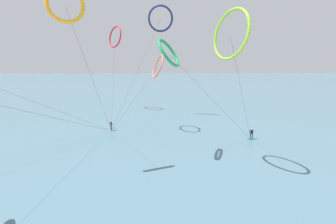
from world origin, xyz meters
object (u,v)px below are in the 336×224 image
at_px(surfer_ivory, 111,126).
at_px(kite_coral, 158,66).
at_px(kite_emerald, 169,53).
at_px(kite_navy, 160,19).
at_px(kite_amber, 65,5).
at_px(surfer_teal, 251,135).
at_px(kite_lime, 230,35).
at_px(kite_crimson, 115,37).

xyz_separation_m(surfer_ivory, kite_coral, (8.16, 0.44, 10.07)).
xyz_separation_m(surfer_ivory, kite_emerald, (9.54, -10.17, 11.84)).
xyz_separation_m(kite_navy, kite_amber, (-9.00, -24.70, -3.24)).
bearing_deg(kite_navy, surfer_teal, 141.82).
height_order(kite_navy, kite_coral, kite_navy).
xyz_separation_m(surfer_ivory, kite_amber, (-0.29, -13.64, 16.05)).
height_order(kite_lime, kite_amber, kite_amber).
xyz_separation_m(surfer_ivory, kite_lime, (15.63, -13.17, 13.56)).
bearing_deg(surfer_ivory, kite_navy, 115.60).
bearing_deg(kite_amber, kite_emerald, 0.23).
bearing_deg(surfer_ivory, kite_coral, 66.91).
height_order(surfer_ivory, kite_emerald, kite_emerald).
bearing_deg(kite_emerald, kite_crimson, 45.48).
bearing_deg(kite_emerald, surfer_teal, -45.67).
relative_size(surfer_teal, kite_emerald, 0.12).
bearing_deg(kite_coral, kite_amber, -46.05).
bearing_deg(surfer_teal, surfer_ivory, 6.31).
bearing_deg(surfer_ivory, kite_emerald, 17.01).
bearing_deg(kite_crimson, kite_emerald, -19.26).
height_order(kite_crimson, kite_lime, kite_crimson).
bearing_deg(kite_lime, surfer_teal, 116.48).
bearing_deg(kite_lime, kite_emerald, -139.45).
bearing_deg(kite_navy, kite_coral, 98.76).
relative_size(surfer_ivory, kite_coral, 0.13).
height_order(kite_crimson, kite_amber, kite_crimson).
distance_m(kite_navy, kite_amber, 26.48).
bearing_deg(kite_lime, kite_navy, 172.71).
bearing_deg(kite_amber, kite_crimson, 73.71).
bearing_deg(surfer_teal, kite_crimson, -23.85).
distance_m(kite_coral, kite_amber, 17.48).
relative_size(surfer_teal, kite_lime, 0.10).
bearing_deg(surfer_teal, kite_coral, -2.21).
bearing_deg(kite_lime, kite_coral, -174.49).
relative_size(surfer_teal, kite_navy, 0.07).
bearing_deg(kite_amber, surfer_ivory, 69.56).
relative_size(kite_crimson, kite_amber, 1.07).
height_order(surfer_ivory, kite_coral, kite_coral).
height_order(surfer_ivory, kite_crimson, kite_crimson).
xyz_separation_m(surfer_teal, kite_emerald, (-12.85, -4.99, 11.84)).
relative_size(surfer_ivory, kite_emerald, 0.12).
bearing_deg(kite_navy, kite_amber, 81.66).
xyz_separation_m(surfer_teal, kite_coral, (-14.23, 5.62, 10.07)).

